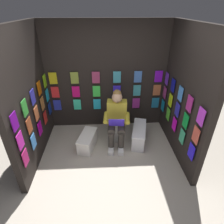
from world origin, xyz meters
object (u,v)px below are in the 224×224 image
person_reading (117,119)px  comic_longbox_far (88,141)px  toilet (117,124)px  comic_longbox_near (139,135)px

person_reading → comic_longbox_far: size_ratio=1.80×
person_reading → comic_longbox_far: 0.77m
toilet → comic_longbox_near: 0.54m
comic_longbox_near → person_reading: bearing=11.5°
person_reading → comic_longbox_near: person_reading is taller
person_reading → comic_longbox_near: 0.64m
toilet → comic_longbox_far: toilet is taller
comic_longbox_near → comic_longbox_far: comic_longbox_near is taller
comic_longbox_near → toilet: bearing=-13.9°
comic_longbox_far → comic_longbox_near: bearing=-159.3°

